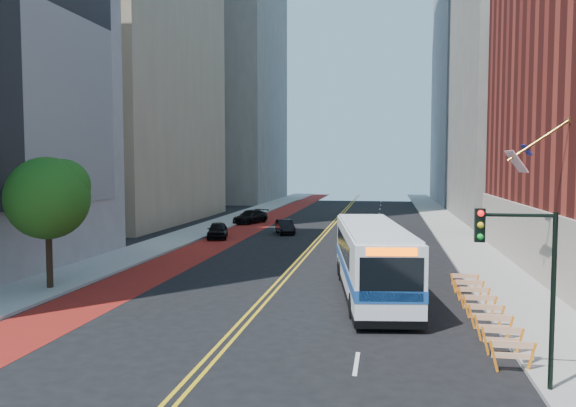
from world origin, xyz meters
The scene contains 17 objects.
ground centered at (0.00, 0.00, 0.00)m, with size 160.00×160.00×0.00m, color black.
sidewalk_left centered at (-12.00, 30.00, 0.07)m, with size 4.00×140.00×0.15m, color gray.
sidewalk_right centered at (12.00, 30.00, 0.07)m, with size 4.00×140.00×0.15m, color gray.
bus_lane_paint centered at (-8.10, 30.00, 0.00)m, with size 3.60×140.00×0.01m, color maroon.
center_line_inner centered at (-0.18, 30.00, 0.00)m, with size 0.14×140.00×0.01m, color gold.
center_line_outer centered at (0.18, 30.00, 0.00)m, with size 0.14×140.00×0.01m, color gold.
lane_dashes centered at (4.80, 38.00, 0.01)m, with size 0.14×98.20×0.01m.
midrise_right_near centered at (23.00, 48.00, 20.00)m, with size 18.00×26.00×40.00m, color slate.
midrise_right_far centered at (24.00, 78.00, 27.50)m, with size 20.00×28.00×55.00m, color gray.
midrise_left_far centered at (-24.00, 78.00, 32.50)m, with size 20.00×26.00×65.00m, color slate.
construction_barriers centered at (9.60, 3.42, 0.68)m, with size 1.42×10.91×1.00m.
street_tree centered at (-11.24, 6.04, 4.91)m, with size 4.20×4.20×6.70m.
traffic_signal centered at (9.41, -3.51, 3.72)m, with size 2.21×0.34×5.07m.
transit_bus centered at (5.02, 7.77, 1.83)m, with size 4.54×13.02×3.51m.
car_a centered at (-8.82, 27.03, 0.71)m, with size 1.69×4.19×1.43m, color black.
car_b centered at (-3.61, 31.32, 0.65)m, with size 1.38×3.96×1.30m, color black.
car_c centered at (-9.00, 39.78, 0.72)m, with size 2.03×4.98×1.45m, color black.
Camera 1 is at (5.70, -19.92, 6.47)m, focal length 35.00 mm.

